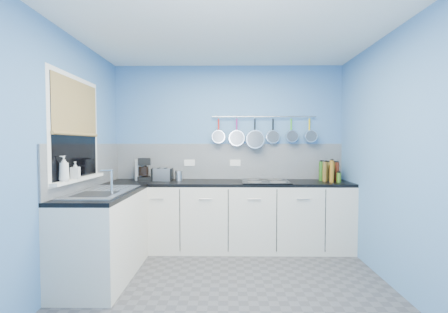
{
  "coord_description": "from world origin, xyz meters",
  "views": [
    {
      "loc": [
        -0.01,
        -2.8,
        1.4
      ],
      "look_at": [
        -0.05,
        0.75,
        1.25
      ],
      "focal_mm": 24.26,
      "sensor_mm": 36.0,
      "label": 1
    }
  ],
  "objects_px": {
    "soap_bottle_b": "(75,170)",
    "toaster": "(162,174)",
    "hob": "(265,181)",
    "coffee_maker": "(144,169)",
    "canister": "(179,176)",
    "paper_towel": "(139,170)",
    "soap_bottle_a": "(64,168)"
  },
  "relations": [
    {
      "from": "soap_bottle_b",
      "to": "toaster",
      "type": "relative_size",
      "value": 0.66
    },
    {
      "from": "soap_bottle_b",
      "to": "hob",
      "type": "relative_size",
      "value": 0.28
    },
    {
      "from": "toaster",
      "to": "hob",
      "type": "xyz_separation_m",
      "value": [
        1.38,
        -0.11,
        -0.08
      ]
    },
    {
      "from": "coffee_maker",
      "to": "canister",
      "type": "height_order",
      "value": "coffee_maker"
    },
    {
      "from": "soap_bottle_b",
      "to": "canister",
      "type": "distance_m",
      "value": 1.38
    },
    {
      "from": "paper_towel",
      "to": "canister",
      "type": "height_order",
      "value": "paper_towel"
    },
    {
      "from": "soap_bottle_b",
      "to": "coffee_maker",
      "type": "distance_m",
      "value": 1.13
    },
    {
      "from": "canister",
      "to": "soap_bottle_b",
      "type": "bearing_deg",
      "value": -128.88
    },
    {
      "from": "soap_bottle_b",
      "to": "canister",
      "type": "height_order",
      "value": "soap_bottle_b"
    },
    {
      "from": "hob",
      "to": "canister",
      "type": "bearing_deg",
      "value": 175.19
    },
    {
      "from": "soap_bottle_a",
      "to": "toaster",
      "type": "xyz_separation_m",
      "value": [
        0.64,
        1.29,
        -0.19
      ]
    },
    {
      "from": "soap_bottle_a",
      "to": "coffee_maker",
      "type": "bearing_deg",
      "value": 72.84
    },
    {
      "from": "soap_bottle_a",
      "to": "canister",
      "type": "xyz_separation_m",
      "value": [
        0.86,
        1.28,
        -0.2
      ]
    },
    {
      "from": "canister",
      "to": "hob",
      "type": "distance_m",
      "value": 1.16
    },
    {
      "from": "soap_bottle_b",
      "to": "coffee_maker",
      "type": "xyz_separation_m",
      "value": [
        0.39,
        1.06,
        -0.08
      ]
    },
    {
      "from": "paper_towel",
      "to": "canister",
      "type": "distance_m",
      "value": 0.55
    },
    {
      "from": "coffee_maker",
      "to": "toaster",
      "type": "distance_m",
      "value": 0.26
    },
    {
      "from": "soap_bottle_a",
      "to": "toaster",
      "type": "bearing_deg",
      "value": 63.83
    },
    {
      "from": "soap_bottle_a",
      "to": "hob",
      "type": "relative_size",
      "value": 0.39
    },
    {
      "from": "coffee_maker",
      "to": "toaster",
      "type": "bearing_deg",
      "value": -10.62
    },
    {
      "from": "toaster",
      "to": "hob",
      "type": "bearing_deg",
      "value": 4.32
    },
    {
      "from": "soap_bottle_a",
      "to": "paper_towel",
      "type": "relative_size",
      "value": 0.83
    },
    {
      "from": "coffee_maker",
      "to": "canister",
      "type": "bearing_deg",
      "value": -15.87
    },
    {
      "from": "paper_towel",
      "to": "canister",
      "type": "xyz_separation_m",
      "value": [
        0.55,
        -0.04,
        -0.08
      ]
    },
    {
      "from": "coffee_maker",
      "to": "paper_towel",
      "type": "bearing_deg",
      "value": 126.56
    },
    {
      "from": "canister",
      "to": "hob",
      "type": "bearing_deg",
      "value": -4.81
    },
    {
      "from": "toaster",
      "to": "canister",
      "type": "xyz_separation_m",
      "value": [
        0.23,
        -0.02,
        -0.02
      ]
    },
    {
      "from": "coffee_maker",
      "to": "toaster",
      "type": "height_order",
      "value": "coffee_maker"
    },
    {
      "from": "soap_bottle_a",
      "to": "soap_bottle_b",
      "type": "relative_size",
      "value": 1.39
    },
    {
      "from": "soap_bottle_b",
      "to": "toaster",
      "type": "distance_m",
      "value": 1.27
    },
    {
      "from": "paper_towel",
      "to": "hob",
      "type": "relative_size",
      "value": 0.47
    },
    {
      "from": "coffee_maker",
      "to": "toaster",
      "type": "relative_size",
      "value": 1.19
    }
  ]
}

